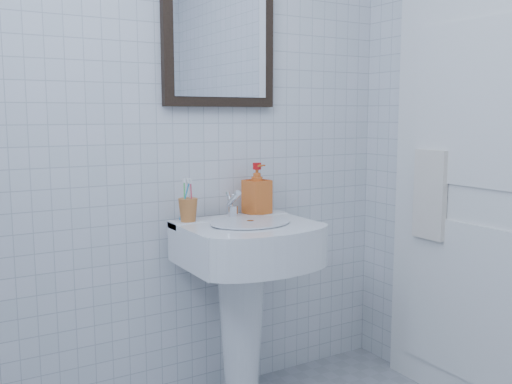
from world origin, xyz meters
TOP-DOWN VIEW (x-y plane):
  - wall_back at (0.00, 1.20)m, footprint 2.20×0.02m
  - washbasin at (0.27, 0.98)m, footprint 0.52×0.38m
  - faucet at (0.27, 1.08)m, footprint 0.05×0.10m
  - toothbrush_cup at (0.08, 1.09)m, footprint 0.08×0.08m
  - soap_dispenser at (0.41, 1.10)m, footprint 0.11×0.11m
  - wall_mirror at (0.27, 1.18)m, footprint 0.50×0.04m
  - bathroom_door at (1.08, 0.55)m, footprint 0.04×0.80m
  - towel_ring at (1.06, 0.73)m, footprint 0.01×0.18m
  - hand_towel at (1.04, 0.73)m, footprint 0.03×0.16m

SIDE VIEW (x-z plane):
  - washbasin at x=0.27m, z-range 0.14..0.93m
  - faucet at x=0.27m, z-range 0.78..0.89m
  - toothbrush_cup at x=0.08m, z-range 0.79..0.88m
  - hand_towel at x=1.04m, z-range 0.68..1.06m
  - soap_dispenser at x=0.41m, z-range 0.79..1.00m
  - bathroom_door at x=1.08m, z-range 0.00..2.00m
  - towel_ring at x=1.06m, z-range 0.96..1.14m
  - wall_back at x=0.00m, z-range 0.00..2.50m
  - wall_mirror at x=0.27m, z-range 1.24..1.86m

